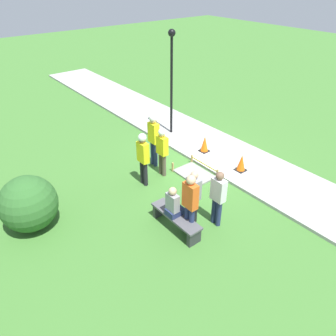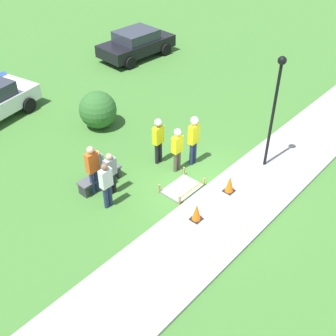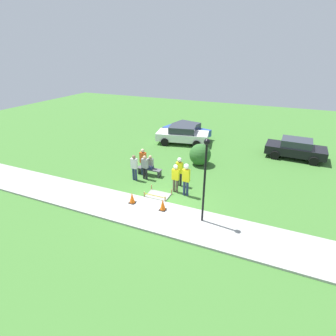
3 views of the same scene
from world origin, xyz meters
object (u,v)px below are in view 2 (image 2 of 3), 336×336
(bystander_in_gray_shirt, at_px, (106,183))
(worker_supervisor, at_px, (177,146))
(traffic_cone_near_patch, at_px, (197,212))
(park_bench, at_px, (100,177))
(person_seated_on_bench, at_px, (99,164))
(worker_assistant, at_px, (194,136))
(lamppost_near, at_px, (276,98))
(traffic_cone_far_patch, at_px, (230,184))
(bystander_in_white_shirt, at_px, (111,171))
(bystander_in_orange_shirt, at_px, (92,167))
(parked_car_black, at_px, (136,43))
(worker_trainee, at_px, (158,137))

(bystander_in_gray_shirt, bearing_deg, worker_supervisor, -7.60)
(traffic_cone_near_patch, relative_size, bystander_in_gray_shirt, 0.36)
(traffic_cone_near_patch, relative_size, park_bench, 0.36)
(person_seated_on_bench, bearing_deg, worker_assistant, -27.82)
(worker_assistant, xyz_separation_m, bystander_in_gray_shirt, (-3.61, 0.55, -0.24))
(lamppost_near, bearing_deg, worker_assistant, 127.46)
(traffic_cone_near_patch, xyz_separation_m, traffic_cone_far_patch, (1.77, 0.03, 0.01))
(traffic_cone_far_patch, bearing_deg, worker_supervisor, 94.59)
(bystander_in_white_shirt, bearing_deg, bystander_in_orange_shirt, 128.86)
(traffic_cone_near_patch, relative_size, parked_car_black, 0.14)
(traffic_cone_far_patch, bearing_deg, lamppost_near, -2.19)
(worker_trainee, xyz_separation_m, lamppost_near, (2.35, -3.04, 1.67))
(park_bench, bearing_deg, traffic_cone_far_patch, -53.97)
(bystander_in_orange_shirt, bearing_deg, parked_car_black, 38.43)
(worker_trainee, xyz_separation_m, bystander_in_white_shirt, (-2.31, -0.04, -0.20))
(worker_assistant, distance_m, lamppost_near, 3.03)
(bystander_in_orange_shirt, relative_size, bystander_in_white_shirt, 1.15)
(bystander_in_orange_shirt, relative_size, bystander_in_gray_shirt, 1.09)
(park_bench, height_order, lamppost_near, lamppost_near)
(park_bench, distance_m, worker_assistant, 3.56)
(person_seated_on_bench, bearing_deg, worker_trainee, -15.32)
(traffic_cone_near_patch, xyz_separation_m, parked_car_black, (7.94, 10.62, 0.37))
(worker_supervisor, distance_m, bystander_in_white_shirt, 2.52)
(traffic_cone_near_patch, relative_size, worker_trainee, 0.33)
(traffic_cone_far_patch, bearing_deg, person_seated_on_bench, 125.08)
(traffic_cone_near_patch, xyz_separation_m, park_bench, (-0.80, 3.56, -0.07))
(person_seated_on_bench, xyz_separation_m, worker_supervisor, (2.34, -1.44, 0.20))
(bystander_in_gray_shirt, bearing_deg, person_seated_on_bench, 61.30)
(lamppost_near, bearing_deg, person_seated_on_bench, 141.55)
(park_bench, relative_size, person_seated_on_bench, 1.85)
(worker_supervisor, xyz_separation_m, parked_car_black, (6.34, 8.45, -0.26))
(park_bench, height_order, worker_trainee, worker_trainee)
(traffic_cone_near_patch, bearing_deg, worker_supervisor, 53.62)
(bystander_in_white_shirt, distance_m, lamppost_near, 5.85)
(traffic_cone_far_patch, height_order, bystander_in_white_shirt, bystander_in_white_shirt)
(worker_supervisor, relative_size, bystander_in_orange_shirt, 0.94)
(worker_trainee, distance_m, lamppost_near, 4.19)
(person_seated_on_bench, xyz_separation_m, bystander_in_white_shirt, (-0.05, -0.65, 0.07))
(worker_assistant, bearing_deg, bystander_in_white_shirt, 162.94)
(bystander_in_white_shirt, bearing_deg, worker_trainee, 0.88)
(park_bench, height_order, bystander_in_gray_shirt, bystander_in_gray_shirt)
(person_seated_on_bench, bearing_deg, parked_car_black, 38.90)
(traffic_cone_near_patch, height_order, parked_car_black, parked_car_black)
(bystander_in_orange_shirt, bearing_deg, worker_trainee, -8.75)
(bystander_in_gray_shirt, xyz_separation_m, bystander_in_white_shirt, (0.53, 0.40, -0.06))
(traffic_cone_far_patch, distance_m, bystander_in_gray_shirt, 4.03)
(bystander_in_gray_shirt, bearing_deg, bystander_in_white_shirt, 36.99)
(worker_supervisor, xyz_separation_m, bystander_in_gray_shirt, (-2.92, 0.39, -0.07))
(bystander_in_orange_shirt, bearing_deg, person_seated_on_bench, 27.01)
(traffic_cone_far_patch, relative_size, bystander_in_white_shirt, 0.39)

